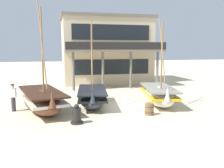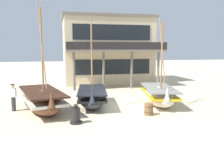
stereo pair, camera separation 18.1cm
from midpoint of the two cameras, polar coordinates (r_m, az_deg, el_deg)
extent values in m
plane|color=beige|center=(16.24, 1.11, -5.39)|extent=(120.00, 120.00, 0.00)
ellipsoid|color=#2D333D|center=(16.52, -4.34, -3.14)|extent=(2.39, 4.94, 1.15)
cube|color=black|center=(16.49, -4.35, -2.65)|extent=(2.39, 4.76, 0.14)
cube|color=black|center=(16.43, -4.36, -1.33)|extent=(2.43, 4.86, 0.08)
cone|color=#2D333D|center=(14.19, -4.27, -2.90)|extent=(0.40, 0.40, 0.80)
cylinder|color=olive|center=(15.62, -4.42, 5.50)|extent=(0.10, 0.10, 4.56)
cylinder|color=olive|center=(15.61, -4.44, 7.79)|extent=(0.30, 1.66, 4.02)
cube|color=olive|center=(16.80, -4.37, -1.55)|extent=(1.67, 0.39, 0.06)
ellipsoid|color=brown|center=(15.62, -15.70, -3.79)|extent=(3.22, 5.78, 1.30)
cube|color=silver|center=(15.59, -15.72, -3.21)|extent=(3.19, 5.57, 0.16)
cube|color=#351E13|center=(15.51, -15.78, -1.62)|extent=(3.25, 5.69, 0.09)
cone|color=brown|center=(12.99, -13.53, -3.48)|extent=(0.48, 0.48, 0.91)
cylinder|color=olive|center=(14.63, -15.61, 6.73)|extent=(0.10, 0.10, 5.21)
cylinder|color=olive|center=(14.63, -15.71, 9.43)|extent=(0.51, 1.78, 5.16)
cube|color=olive|center=(15.93, -16.05, -1.90)|extent=(1.85, 0.60, 0.06)
ellipsoid|color=silver|center=(17.18, 11.09, -2.71)|extent=(2.73, 5.04, 1.22)
cube|color=gold|center=(17.15, 11.10, -2.21)|extent=(2.70, 4.86, 0.15)
cube|color=gray|center=(17.08, 11.14, -0.86)|extent=(2.76, 4.96, 0.09)
cone|color=silver|center=(14.88, 13.03, -2.30)|extent=(0.43, 0.43, 0.85)
cylinder|color=olive|center=(16.30, 11.79, 5.83)|extent=(0.10, 0.10, 4.67)
cylinder|color=olive|center=(16.29, 11.85, 8.06)|extent=(0.48, 2.04, 4.09)
cube|color=olive|center=(17.45, 10.88, -1.11)|extent=(1.71, 0.50, 0.06)
cylinder|color=#33333D|center=(16.30, -21.59, -4.34)|extent=(0.26, 0.26, 0.88)
cube|color=silver|center=(16.17, -21.73, -1.88)|extent=(0.39, 0.28, 0.54)
sphere|color=beige|center=(16.11, -21.80, -0.51)|extent=(0.22, 0.22, 0.22)
cylinder|color=#2D2823|center=(16.09, -21.82, -0.09)|extent=(0.24, 0.24, 0.05)
cylinder|color=black|center=(12.93, -7.96, -8.82)|extent=(0.66, 0.66, 0.10)
cylinder|color=black|center=(12.82, -8.00, -7.07)|extent=(0.46, 0.46, 0.72)
sphere|color=black|center=(12.71, -8.04, -5.15)|extent=(0.25, 0.25, 0.25)
cylinder|color=brown|center=(14.43, 8.89, -5.80)|extent=(0.52, 0.52, 0.70)
torus|color=black|center=(14.39, 8.90, -5.20)|extent=(0.56, 0.56, 0.03)
torus|color=black|center=(14.47, 8.88, -6.39)|extent=(0.56, 0.56, 0.03)
cube|color=beige|center=(28.26, -1.03, 7.63)|extent=(9.62, 5.77, 7.05)
cube|color=#70665B|center=(28.46, -1.05, 15.05)|extent=(10.01, 6.00, 0.30)
cube|color=black|center=(25.48, 0.33, 3.99)|extent=(8.08, 0.06, 1.55)
cube|color=black|center=(25.47, 0.34, 11.93)|extent=(8.08, 0.06, 1.55)
cube|color=#70665B|center=(24.16, 1.04, 7.77)|extent=(9.62, 2.65, 0.20)
cylinder|color=#666056|center=(22.68, -8.58, 2.93)|extent=(0.24, 0.24, 3.53)
cylinder|color=#666056|center=(23.05, -1.74, 3.10)|extent=(0.24, 0.24, 3.53)
cylinder|color=#666056|center=(23.73, 4.80, 3.22)|extent=(0.24, 0.24, 3.53)
cylinder|color=#666056|center=(24.70, 10.89, 3.30)|extent=(0.24, 0.24, 3.53)
cube|color=black|center=(22.93, 1.82, 8.86)|extent=(9.62, 0.08, 0.70)
camera|label=1|loc=(0.09, -89.69, 0.04)|focal=39.36mm
camera|label=2|loc=(0.09, 90.31, -0.04)|focal=39.36mm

